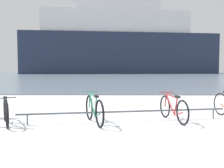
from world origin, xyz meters
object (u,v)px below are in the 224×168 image
bicycle_0 (6,112)px  ferry_ship (118,44)px  bicycle_2 (173,108)px  bicycle_1 (94,110)px

bicycle_0 → ferry_ship: (4.06, 66.45, 8.16)m
bicycle_0 → ferry_ship: size_ratio=0.03×
bicycle_2 → ferry_ship: 66.46m
bicycle_1 → ferry_ship: ferry_ship is taller
ferry_ship → bicycle_0: bearing=-93.5°
bicycle_0 → bicycle_2: size_ratio=0.88×
bicycle_0 → ferry_ship: bearing=86.5°
bicycle_2 → ferry_ship: bearing=90.4°
bicycle_0 → bicycle_1: size_ratio=0.90×
bicycle_0 → bicycle_1: (2.30, 0.16, 0.03)m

